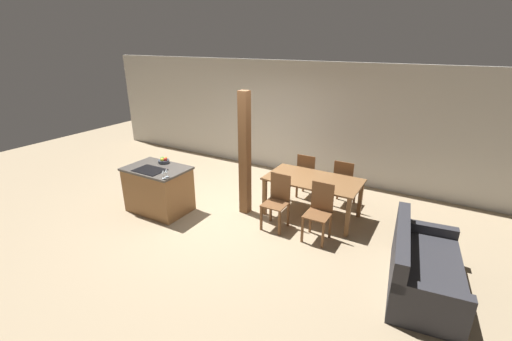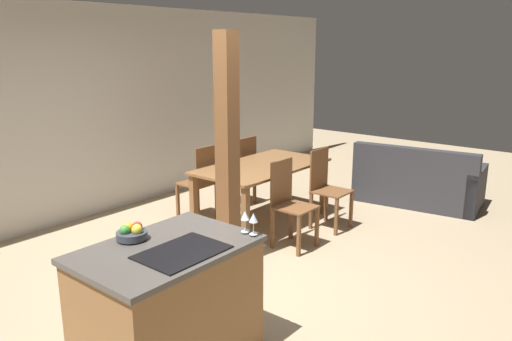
% 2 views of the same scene
% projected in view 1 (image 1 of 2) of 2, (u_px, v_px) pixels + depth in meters
% --- Properties ---
extents(ground_plane, '(16.00, 16.00, 0.00)m').
position_uv_depth(ground_plane, '(224.00, 214.00, 6.58)').
color(ground_plane, '#9E896B').
extents(wall_back, '(11.20, 0.08, 2.70)m').
position_uv_depth(wall_back, '(288.00, 118.00, 8.33)').
color(wall_back, beige).
rests_on(wall_back, ground_plane).
extents(kitchen_island, '(1.18, 0.81, 0.90)m').
position_uv_depth(kitchen_island, '(159.00, 189.00, 6.59)').
color(kitchen_island, olive).
rests_on(kitchen_island, ground_plane).
extents(fruit_bowl, '(0.21, 0.21, 0.11)m').
position_uv_depth(fruit_bowl, '(164.00, 160.00, 6.66)').
color(fruit_bowl, '#383D47').
rests_on(fruit_bowl, kitchen_island).
extents(wine_glass_near, '(0.06, 0.06, 0.16)m').
position_uv_depth(wine_glass_near, '(163.00, 172.00, 5.88)').
color(wine_glass_near, silver).
rests_on(wine_glass_near, kitchen_island).
extents(wine_glass_middle, '(0.06, 0.06, 0.16)m').
position_uv_depth(wine_glass_middle, '(166.00, 171.00, 5.94)').
color(wine_glass_middle, silver).
rests_on(wine_glass_middle, kitchen_island).
extents(dining_table, '(1.72, 0.93, 0.75)m').
position_uv_depth(dining_table, '(313.00, 184.00, 6.31)').
color(dining_table, brown).
rests_on(dining_table, ground_plane).
extents(dining_chair_near_left, '(0.40, 0.40, 0.97)m').
position_uv_depth(dining_chair_near_left, '(277.00, 200.00, 5.99)').
color(dining_chair_near_left, brown).
rests_on(dining_chair_near_left, ground_plane).
extents(dining_chair_near_right, '(0.40, 0.40, 0.97)m').
position_uv_depth(dining_chair_near_right, '(319.00, 211.00, 5.62)').
color(dining_chair_near_right, brown).
rests_on(dining_chair_near_right, ground_plane).
extents(dining_chair_far_left, '(0.40, 0.40, 0.97)m').
position_uv_depth(dining_chair_far_left, '(307.00, 175.00, 7.10)').
color(dining_chair_far_left, brown).
rests_on(dining_chair_far_left, ground_plane).
extents(dining_chair_far_right, '(0.40, 0.40, 0.97)m').
position_uv_depth(dining_chair_far_right, '(344.00, 182.00, 6.74)').
color(dining_chair_far_right, brown).
rests_on(dining_chair_far_right, ground_plane).
extents(couch, '(1.05, 1.76, 0.85)m').
position_uv_depth(couch, '(422.00, 270.00, 4.53)').
color(couch, '#2D2D33').
rests_on(couch, ground_plane).
extents(timber_post, '(0.17, 0.17, 2.33)m').
position_uv_depth(timber_post, '(245.00, 155.00, 6.28)').
color(timber_post, brown).
rests_on(timber_post, ground_plane).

